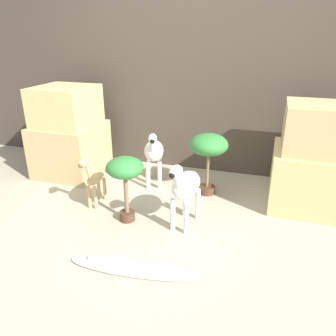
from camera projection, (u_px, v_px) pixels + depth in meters
The scene contains 10 objects.
ground_plane at pixel (142, 240), 2.63m from camera, with size 14.00×14.00×0.00m, color #B2A88E.
wall_back at pixel (194, 75), 3.66m from camera, with size 6.40×0.08×2.20m.
rock_pillar_left at pixel (69, 134), 3.73m from camera, with size 0.70×0.70×1.01m.
rock_pillar_right at pixel (313, 161), 3.01m from camera, with size 0.70×0.70×0.98m.
zebra_right at pixel (185, 186), 2.69m from camera, with size 0.25×0.50×0.63m.
zebra_left at pixel (154, 152), 3.47m from camera, with size 0.31×0.50×0.63m.
giraffe_figurine at pixel (94, 178), 3.06m from camera, with size 0.12×0.41×0.54m.
potted_palm_front at pixel (209, 148), 3.22m from camera, with size 0.38×0.38×0.63m.
potted_palm_back at pixel (125, 172), 2.74m from camera, with size 0.32×0.32×0.59m.
surfboard at pixel (135, 267), 2.31m from camera, with size 1.00×0.31×0.07m.
Camera 1 is at (0.87, -2.04, 1.55)m, focal length 35.00 mm.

